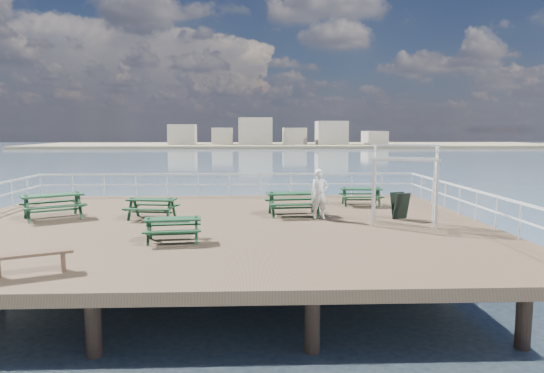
{
  "coord_description": "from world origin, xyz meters",
  "views": [
    {
      "loc": [
        1.14,
        -16.21,
        3.15
      ],
      "look_at": [
        1.83,
        1.26,
        1.1
      ],
      "focal_mm": 32.0,
      "sensor_mm": 36.0,
      "label": 1
    }
  ],
  "objects": [
    {
      "name": "sea_backdrop",
      "position": [
        12.54,
        134.07,
        -0.51
      ],
      "size": [
        300.0,
        300.0,
        9.2
      ],
      "color": "#3F546A",
      "rests_on": "ground"
    },
    {
      "name": "trellis_arbor",
      "position": [
        6.15,
        -0.49,
        1.19
      ],
      "size": [
        2.39,
        1.72,
        2.67
      ],
      "rotation": [
        0.0,
        0.0,
        -0.29
      ],
      "color": "silver",
      "rests_on": "ground"
    },
    {
      "name": "sandwich_board",
      "position": [
        6.36,
        0.59,
        0.46
      ],
      "size": [
        0.69,
        0.59,
        0.95
      ],
      "rotation": [
        0.0,
        0.0,
        0.32
      ],
      "color": "black",
      "rests_on": "ground"
    },
    {
      "name": "picnic_table_c",
      "position": [
        5.67,
        3.74,
        0.52
      ],
      "size": [
        1.73,
        1.41,
        0.82
      ],
      "rotation": [
        0.0,
        0.0,
        -0.04
      ],
      "color": "#163D20",
      "rests_on": "ground"
    },
    {
      "name": "picnic_table_e",
      "position": [
        2.65,
        1.48,
        0.62
      ],
      "size": [
        2.13,
        1.78,
        0.96
      ],
      "rotation": [
        0.0,
        0.0,
        0.1
      ],
      "color": "#163D20",
      "rests_on": "ground"
    },
    {
      "name": "person",
      "position": [
        3.5,
        0.75,
        0.89
      ],
      "size": [
        0.7,
        0.51,
        1.77
      ],
      "primitive_type": "imported",
      "rotation": [
        0.0,
        0.0,
        0.14
      ],
      "color": "white",
      "rests_on": "ground"
    },
    {
      "name": "picnic_table_d",
      "position": [
        -1.13,
        -2.66,
        0.49
      ],
      "size": [
        1.7,
        1.43,
        0.77
      ],
      "rotation": [
        0.0,
        0.0,
        0.11
      ],
      "color": "#163D20",
      "rests_on": "ground"
    },
    {
      "name": "ground",
      "position": [
        0.0,
        0.0,
        -0.15
      ],
      "size": [
        18.0,
        14.0,
        0.3
      ],
      "primitive_type": "cube",
      "color": "brown",
      "rests_on": "ground"
    },
    {
      "name": "picnic_table_a",
      "position": [
        -6.01,
        1.17,
        0.63
      ],
      "size": [
        2.57,
        2.43,
        0.99
      ],
      "rotation": [
        0.0,
        0.0,
        0.54
      ],
      "color": "#163D20",
      "rests_on": "ground"
    },
    {
      "name": "railing",
      "position": [
        -0.07,
        2.57,
        0.87
      ],
      "size": [
        17.77,
        13.76,
        1.1
      ],
      "color": "silver",
      "rests_on": "ground"
    },
    {
      "name": "picnic_table_b",
      "position": [
        -2.46,
        0.97,
        0.52
      ],
      "size": [
        1.85,
        1.57,
        0.81
      ],
      "rotation": [
        0.0,
        0.0,
        -0.14
      ],
      "color": "#163D20",
      "rests_on": "ground"
    },
    {
      "name": "flat_bench_far",
      "position": [
        -3.71,
        -5.69,
        0.37
      ],
      "size": [
        1.72,
        1.07,
        0.49
      ],
      "rotation": [
        0.0,
        0.0,
        0.42
      ],
      "color": "brown",
      "rests_on": "ground"
    }
  ]
}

